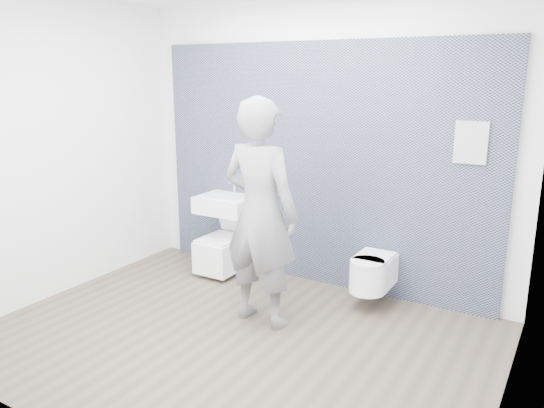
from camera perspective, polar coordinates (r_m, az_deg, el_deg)
The scene contains 8 objects.
ground at distance 4.47m, azimuth -4.08°, elevation -14.18°, with size 4.00×4.00×0.00m, color #4E4334.
room_shell at distance 3.96m, azimuth -4.52°, elevation 8.63°, with size 4.00×4.00×4.00m.
tile_wall at distance 5.62m, azimuth 4.61°, elevation -8.09°, with size 3.60×0.06×2.40m, color black.
washbasin at distance 5.64m, azimuth -4.96°, elevation 0.00°, with size 0.59×0.44×0.44m.
toilet_square at distance 5.74m, azimuth -5.22°, elevation -5.08°, with size 0.40×0.58×0.76m.
toilet_rounded at distance 4.97m, azimuth 10.66°, elevation -7.27°, with size 0.33×0.56×0.30m.
info_placard at distance 5.16m, azimuth 19.14°, elevation -10.93°, with size 0.27×0.03×0.36m, color white.
visitor at distance 4.40m, azimuth -1.27°, elevation -1.04°, with size 0.70×0.46×1.93m, color slate.
Camera 1 is at (2.28, -3.21, 2.10)m, focal length 35.00 mm.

